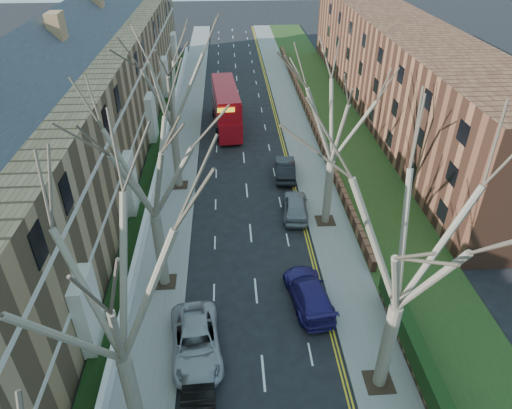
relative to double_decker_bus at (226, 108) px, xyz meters
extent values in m
cube|color=slate|center=(-4.46, -1.26, -2.08)|extent=(3.00, 102.00, 0.12)
cube|color=slate|center=(7.54, -1.26, -2.08)|extent=(3.00, 102.00, 0.12)
cube|color=olive|center=(-12.26, -9.26, 2.86)|extent=(9.00, 78.00, 10.00)
cube|color=#2A2D33|center=(-12.26, -9.26, 8.86)|extent=(4.67, 78.00, 4.67)
cube|color=silver|center=(-7.81, -9.26, 1.36)|extent=(0.12, 78.00, 0.35)
cube|color=silver|center=(-7.81, -9.26, 4.86)|extent=(0.12, 78.00, 0.35)
cube|color=brown|center=(19.04, 2.74, 2.86)|extent=(8.00, 54.00, 10.00)
cube|color=brown|center=(9.24, 2.74, -1.57)|extent=(0.35, 54.00, 0.90)
cube|color=white|center=(-6.11, -9.26, -1.52)|extent=(0.30, 78.00, 1.00)
cube|color=#203A15|center=(12.04, -1.26, -1.99)|extent=(6.00, 102.00, 0.06)
cylinder|color=brown|center=(-4.16, -34.26, 0.61)|extent=(0.64, 0.64, 5.25)
cylinder|color=brown|center=(-4.16, -24.26, 0.52)|extent=(0.64, 0.64, 5.07)
cube|color=#2D2116|center=(-4.16, -24.26, -2.00)|extent=(1.40, 1.40, 0.05)
cylinder|color=brown|center=(-4.16, -12.26, 0.61)|extent=(0.60, 0.60, 5.25)
cube|color=#2D2116|center=(-4.16, -12.26, -2.00)|extent=(1.40, 1.40, 0.05)
cylinder|color=brown|center=(7.24, -32.26, 0.61)|extent=(0.64, 0.64, 5.25)
cube|color=#2D2116|center=(7.24, -32.26, -2.00)|extent=(1.40, 1.40, 0.05)
cylinder|color=brown|center=(7.24, -18.26, 0.52)|extent=(0.60, 0.60, 5.07)
cube|color=#2D2116|center=(7.24, -18.26, -2.00)|extent=(1.40, 1.40, 0.05)
cube|color=#A00B13|center=(0.00, 0.00, -0.75)|extent=(3.14, 10.52, 2.07)
cube|color=#A00B13|center=(0.00, 0.00, 1.23)|extent=(3.10, 10.01, 1.89)
cube|color=black|center=(0.00, 0.00, -0.33)|extent=(3.10, 9.70, 0.85)
cube|color=black|center=(0.00, 0.00, 1.32)|extent=(3.08, 9.49, 0.85)
imported|color=#9E9DA2|center=(-1.91, -29.72, -1.37)|extent=(3.11, 5.78, 1.54)
imported|color=navy|center=(4.62, -26.47, -1.37)|extent=(2.83, 5.56, 1.55)
imported|color=gray|center=(5.11, -17.08, -1.35)|extent=(2.32, 4.80, 1.58)
imported|color=black|center=(5.02, -11.10, -1.36)|extent=(2.04, 4.83, 1.55)
camera|label=1|loc=(0.21, -46.02, 17.86)|focal=32.00mm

